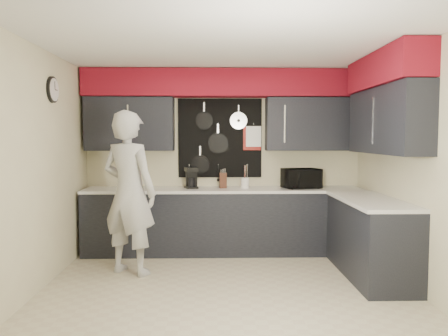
{
  "coord_description": "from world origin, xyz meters",
  "views": [
    {
      "loc": [
        -0.14,
        -4.67,
        1.63
      ],
      "look_at": [
        -0.02,
        0.5,
        1.27
      ],
      "focal_mm": 35.0,
      "sensor_mm": 36.0,
      "label": 1
    }
  ],
  "objects_px": {
    "utensil_crock": "(245,183)",
    "microwave": "(301,178)",
    "coffee_maker": "(191,177)",
    "knife_block": "(223,180)",
    "person": "(129,193)"
  },
  "relations": [
    {
      "from": "utensil_crock",
      "to": "microwave",
      "type": "bearing_deg",
      "value": -0.15
    },
    {
      "from": "microwave",
      "to": "coffee_maker",
      "type": "xyz_separation_m",
      "value": [
        -1.55,
        0.03,
        0.01
      ]
    },
    {
      "from": "knife_block",
      "to": "person",
      "type": "bearing_deg",
      "value": -144.68
    },
    {
      "from": "microwave",
      "to": "person",
      "type": "bearing_deg",
      "value": -172.17
    },
    {
      "from": "microwave",
      "to": "utensil_crock",
      "type": "relative_size",
      "value": 3.35
    },
    {
      "from": "microwave",
      "to": "knife_block",
      "type": "distance_m",
      "value": 1.11
    },
    {
      "from": "knife_block",
      "to": "utensil_crock",
      "type": "distance_m",
      "value": 0.31
    },
    {
      "from": "microwave",
      "to": "person",
      "type": "xyz_separation_m",
      "value": [
        -2.25,
        -0.92,
        -0.08
      ]
    },
    {
      "from": "knife_block",
      "to": "microwave",
      "type": "bearing_deg",
      "value": -7.33
    },
    {
      "from": "microwave",
      "to": "person",
      "type": "distance_m",
      "value": 2.43
    },
    {
      "from": "knife_block",
      "to": "coffee_maker",
      "type": "relative_size",
      "value": 0.73
    },
    {
      "from": "utensil_crock",
      "to": "coffee_maker",
      "type": "bearing_deg",
      "value": 178.24
    },
    {
      "from": "utensil_crock",
      "to": "coffee_maker",
      "type": "height_order",
      "value": "coffee_maker"
    },
    {
      "from": "utensil_crock",
      "to": "person",
      "type": "bearing_deg",
      "value": -147.59
    },
    {
      "from": "knife_block",
      "to": "utensil_crock",
      "type": "relative_size",
      "value": 1.45
    }
  ]
}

